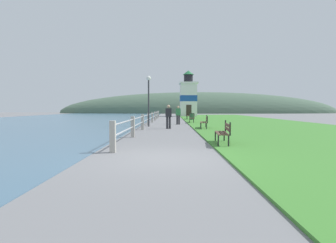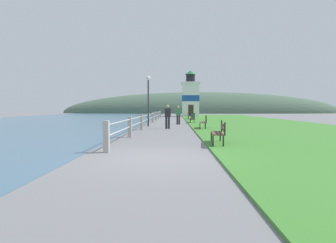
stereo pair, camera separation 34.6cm
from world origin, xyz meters
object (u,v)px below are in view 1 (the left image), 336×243
lighthouse (188,97)px  lamp_post (149,92)px  park_bench_near (224,131)px  park_bench_midway (205,121)px  person_by_railing (168,116)px  park_bench_far (193,117)px  park_bench_by_lighthouse (189,115)px  trash_bin (192,117)px  person_strolling (178,114)px

lighthouse → lamp_post: 26.06m
lamp_post → park_bench_near: bearing=-69.4°
park_bench_midway → person_by_railing: size_ratio=1.08×
park_bench_far → park_bench_by_lighthouse: 7.79m
park_bench_near → trash_bin: park_bench_near is taller
park_bench_midway → park_bench_far: same height
park_bench_near → park_bench_by_lighthouse: bearing=-84.9°
park_bench_far → person_strolling: (-1.48, -2.48, 0.36)m
lighthouse → trash_bin: (-0.56, -14.88, -2.99)m
person_by_railing → park_bench_far: bearing=-22.7°
person_strolling → lighthouse: bearing=-17.2°
park_bench_near → park_bench_far: (0.03, 15.24, 0.00)m
park_bench_by_lighthouse → trash_bin: 2.09m
park_bench_near → park_bench_midway: same height
park_bench_midway → park_bench_by_lighthouse: same height
park_bench_by_lighthouse → person_by_railing: bearing=80.8°
park_bench_far → park_bench_midway: bearing=96.1°
park_bench_near → trash_bin: (0.40, 20.94, -0.11)m
person_strolling → lamp_post: (-2.38, -2.55, 1.84)m
park_bench_near → lighthouse: 35.95m
park_bench_midway → lamp_post: (-4.09, 2.41, 2.20)m
lighthouse → park_bench_by_lighthouse: bearing=-93.2°
trash_bin → person_strolling: bearing=-102.7°
park_bench_by_lighthouse → park_bench_midway: bearing=90.4°
person_strolling → trash_bin: person_strolling is taller
park_bench_far → person_strolling: bearing=63.5°
park_bench_near → person_by_railing: size_ratio=0.99×
park_bench_midway → park_bench_near: bearing=93.7°
trash_bin → lamp_post: 11.76m
park_bench_near → park_bench_far: bearing=-84.4°
park_bench_by_lighthouse → trash_bin: size_ratio=1.99×
park_bench_near → lamp_post: size_ratio=0.42×
park_bench_by_lighthouse → lamp_post: bearing=72.7°
park_bench_midway → lighthouse: bearing=-85.9°
park_bench_midway → park_bench_far: size_ratio=1.00×
lighthouse → lamp_post: bearing=-100.6°
park_bench_near → lamp_post: bearing=-63.7°
park_bench_far → lighthouse: size_ratio=0.23×
park_bench_near → person_strolling: 12.85m
park_bench_midway → trash_bin: size_ratio=2.17×
park_bench_midway → lighthouse: size_ratio=0.23×
lighthouse → trash_bin: 15.19m
park_bench_near → person_strolling: (-1.45, 12.76, 0.36)m
park_bench_near → person_strolling: person_strolling is taller
park_bench_far → park_bench_by_lighthouse: (0.21, 7.78, -0.00)m
park_bench_near → person_strolling: bearing=-77.8°
lighthouse → person_strolling: 23.32m
park_bench_far → person_by_railing: bearing=76.7°
park_bench_midway → park_bench_by_lighthouse: 15.21m
lamp_post → trash_bin: bearing=68.5°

